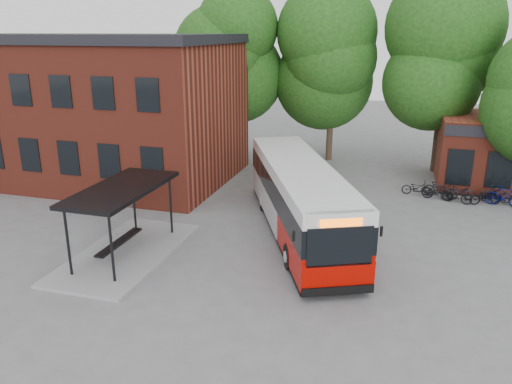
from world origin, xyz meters
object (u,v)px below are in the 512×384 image
(bus_shelter, at_px, (124,221))
(bicycle_6, at_px, (486,196))
(bicycle_3, at_px, (458,195))
(bicycle_2, at_px, (441,189))
(city_bus, at_px, (299,199))
(bicycle_5, at_px, (496,194))
(bicycle_7, at_px, (504,196))
(bicycle_1, at_px, (437,191))
(bicycle_4, at_px, (459,192))
(bicycle_0, at_px, (416,188))

(bus_shelter, xyz_separation_m, bicycle_6, (14.81, 10.78, -1.01))
(bus_shelter, bearing_deg, bicycle_3, 38.28)
(bicycle_2, bearing_deg, city_bus, 154.96)
(bus_shelter, xyz_separation_m, bicycle_5, (15.36, 11.28, -0.98))
(bicycle_7, bearing_deg, bicycle_1, 97.88)
(bus_shelter, distance_m, bicycle_5, 19.08)
(bicycle_1, relative_size, bicycle_5, 1.02)
(bicycle_1, bearing_deg, city_bus, 149.26)
(bicycle_1, xyz_separation_m, bicycle_4, (1.10, 0.21, -0.03))
(city_bus, xyz_separation_m, bicycle_7, (9.47, 6.47, -1.02))
(bus_shelter, height_order, bicycle_2, bus_shelter)
(bicycle_0, bearing_deg, bicycle_1, -120.07)
(bus_shelter, height_order, bicycle_3, bus_shelter)
(city_bus, xyz_separation_m, bicycle_5, (9.14, 6.97, -1.09))
(bicycle_1, bearing_deg, bicycle_6, -80.34)
(city_bus, relative_size, bicycle_0, 7.90)
(bicycle_2, xyz_separation_m, bicycle_7, (3.07, -0.55, 0.06))
(bus_shelter, relative_size, bicycle_0, 4.48)
(bicycle_6, bearing_deg, bus_shelter, 105.19)
(bicycle_4, bearing_deg, bus_shelter, 111.45)
(bicycle_1, bearing_deg, bicycle_5, -69.93)
(city_bus, height_order, bicycle_6, city_bus)
(bicycle_4, distance_m, bicycle_5, 1.85)
(city_bus, height_order, bicycle_2, city_bus)
(bicycle_0, height_order, bicycle_4, bicycle_4)
(bicycle_6, distance_m, bicycle_7, 0.89)
(bicycle_5, bearing_deg, bicycle_6, 135.25)
(bicycle_5, bearing_deg, bicycle_2, 91.34)
(bicycle_0, xyz_separation_m, bicycle_7, (4.33, -0.70, 0.14))
(bus_shelter, relative_size, bicycle_6, 4.13)
(bus_shelter, height_order, bicycle_5, bus_shelter)
(bicycle_0, distance_m, bicycle_6, 3.52)
(bicycle_1, height_order, bicycle_4, bicycle_1)
(bicycle_3, height_order, bicycle_5, bicycle_5)
(bicycle_3, bearing_deg, bus_shelter, 144.26)
(bicycle_2, bearing_deg, bicycle_5, -73.64)
(bicycle_0, bearing_deg, bicycle_5, -94.25)
(bus_shelter, xyz_separation_m, bicycle_2, (12.62, 11.33, -0.96))
(city_bus, relative_size, bicycle_3, 8.21)
(bicycle_3, xyz_separation_m, bicycle_5, (1.94, 0.69, 0.02))
(bus_shelter, xyz_separation_m, bicycle_3, (13.42, 10.59, -1.00))
(bicycle_3, bearing_deg, bicycle_0, 82.88)
(bicycle_1, height_order, bicycle_6, bicycle_1)
(bicycle_7, bearing_deg, bicycle_0, 90.84)
(bicycle_0, relative_size, bicycle_7, 0.85)
(bicycle_1, distance_m, bicycle_5, 2.96)
(city_bus, distance_m, bicycle_2, 9.56)
(bicycle_1, bearing_deg, bicycle_4, -66.67)
(bicycle_1, relative_size, bicycle_7, 0.88)
(bicycle_7, bearing_deg, bicycle_5, 43.20)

